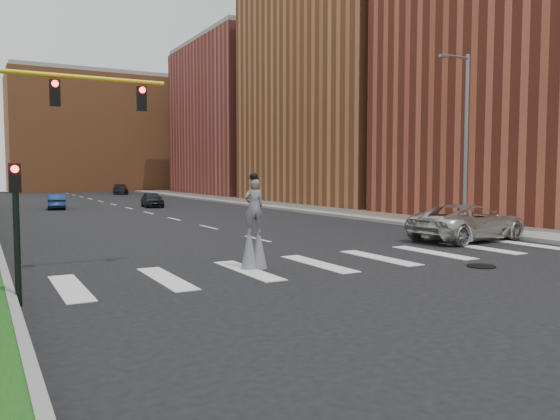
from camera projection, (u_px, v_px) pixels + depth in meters
name	position (u px, v px, depth m)	size (l,w,h in m)	color
ground_plane	(368.00, 265.00, 17.75)	(160.00, 160.00, 0.00)	black
sidewalk_right	(300.00, 207.00, 45.60)	(5.00, 90.00, 0.18)	gray
manhole	(481.00, 266.00, 17.46)	(0.90, 0.90, 0.04)	black
building_mid	(356.00, 81.00, 53.73)	(16.00, 22.00, 24.00)	#A15B32
building_far	(250.00, 121.00, 74.81)	(16.00, 22.00, 20.00)	#9A4339
building_backdrop	(96.00, 135.00, 88.07)	(26.00, 14.00, 18.00)	#A15B32
streetlight	(465.00, 136.00, 27.92)	(2.05, 0.20, 9.00)	slate
traffic_signal	(26.00, 132.00, 15.35)	(5.30, 0.23, 6.20)	black
secondary_signal	(16.00, 221.00, 12.19)	(0.25, 0.21, 3.23)	black
stilt_performer	(254.00, 231.00, 17.02)	(0.84, 0.55, 3.02)	#352215
suv_crossing	(468.00, 222.00, 24.16)	(2.67, 5.79, 1.61)	beige
car_near	(152.00, 199.00, 47.20)	(1.56, 3.88, 1.32)	black
car_mid	(57.00, 201.00, 44.61)	(1.34, 3.84, 1.27)	navy
car_far	(121.00, 189.00, 74.36)	(1.89, 4.66, 1.35)	black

